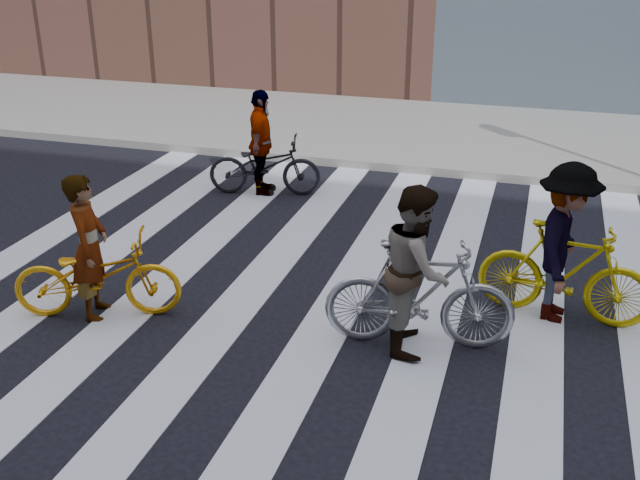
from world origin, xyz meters
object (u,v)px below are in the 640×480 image
at_px(rider_rear, 261,143).
at_px(bike_yellow_left, 97,276).
at_px(bike_dark_rear, 265,166).
at_px(rider_left, 89,247).
at_px(rider_right, 564,243).
at_px(bike_yellow_right, 565,272).
at_px(rider_mid, 416,268).
at_px(bike_silver_mid, 420,295).

bearing_deg(rider_rear, bike_yellow_left, 163.59).
height_order(bike_dark_rear, rider_left, rider_left).
height_order(bike_yellow_left, rider_left, rider_left).
relative_size(bike_yellow_left, rider_right, 1.02).
distance_m(bike_yellow_right, rider_mid, 1.81).
bearing_deg(bike_silver_mid, bike_dark_rear, 29.82).
xyz_separation_m(bike_yellow_left, bike_dark_rear, (0.34, 4.27, -0.01)).
bearing_deg(bike_silver_mid, bike_yellow_right, -63.05).
bearing_deg(bike_dark_rear, bike_yellow_right, -134.63).
xyz_separation_m(bike_dark_rear, rider_rear, (-0.05, 0.00, 0.37)).
bearing_deg(bike_yellow_left, rider_mid, -102.72).
height_order(bike_dark_rear, rider_mid, rider_mid).
relative_size(bike_yellow_left, bike_dark_rear, 1.02).
bearing_deg(bike_yellow_right, bike_dark_rear, 63.95).
height_order(rider_mid, rider_right, rider_right).
distance_m(rider_left, rider_right, 5.10).
bearing_deg(rider_mid, bike_yellow_left, 87.21).
xyz_separation_m(bike_silver_mid, bike_yellow_right, (1.41, 1.03, -0.02)).
relative_size(bike_yellow_left, rider_left, 1.11).
height_order(bike_yellow_left, rider_right, rider_right).
height_order(bike_yellow_right, bike_dark_rear, bike_yellow_right).
bearing_deg(bike_yellow_right, bike_silver_mid, 132.18).
distance_m(rider_left, rider_rear, 4.28).
bearing_deg(bike_dark_rear, rider_right, -134.91).
relative_size(bike_yellow_right, rider_rear, 1.11).
bearing_deg(rider_right, bike_dark_rear, 63.66).
bearing_deg(bike_yellow_left, bike_yellow_right, -93.02).
bearing_deg(rider_left, bike_yellow_right, -93.17).
bearing_deg(bike_silver_mid, rider_rear, 30.27).
distance_m(bike_yellow_right, rider_rear, 5.43).
bearing_deg(bike_dark_rear, rider_mid, -153.97).
bearing_deg(bike_yellow_left, rider_rear, -23.00).
xyz_separation_m(rider_left, rider_right, (4.89, 1.41, 0.07)).
height_order(bike_dark_rear, rider_rear, rider_rear).
xyz_separation_m(bike_yellow_right, rider_left, (-4.94, -1.41, 0.26)).
distance_m(bike_silver_mid, bike_yellow_right, 1.74).
bearing_deg(bike_yellow_right, rider_mid, 131.23).
height_order(bike_yellow_left, bike_dark_rear, bike_yellow_left).
bearing_deg(rider_mid, rider_right, -63.05).
relative_size(rider_left, rider_rear, 0.98).
bearing_deg(bike_yellow_left, bike_dark_rear, -23.67).
distance_m(rider_mid, rider_right, 1.74).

